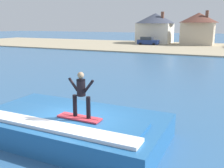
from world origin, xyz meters
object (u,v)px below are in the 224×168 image
at_px(car_near_shore, 148,41).
at_px(house_small_cottage, 198,27).
at_px(surfer, 81,92).
at_px(house_with_chimney, 155,26).
at_px(surfboard, 79,118).
at_px(wave_crest, 71,126).

xyz_separation_m(car_near_shore, house_small_cottage, (9.52, 4.72, 2.95)).
bearing_deg(house_small_cottage, car_near_shore, -153.62).
xyz_separation_m(surfer, house_with_chimney, (-11.89, 51.52, 1.91)).
bearing_deg(surfer, surfboard, -168.82).
height_order(surfer, car_near_shore, surfer).
xyz_separation_m(wave_crest, house_small_cottage, (-1.47, 50.10, 3.40)).
height_order(wave_crest, car_near_shore, car_near_shore).
bearing_deg(surfer, house_small_cottage, 92.47).
bearing_deg(wave_crest, surfer, -23.34).
bearing_deg(wave_crest, surfboard, -27.95).
relative_size(wave_crest, surfer, 4.35).
bearing_deg(house_with_chimney, surfboard, -77.11).
bearing_deg(surfboard, wave_crest, 152.05).
relative_size(wave_crest, car_near_shore, 1.65).
relative_size(surfboard, house_with_chimney, 0.18).
height_order(house_with_chimney, house_small_cottage, house_small_cottage).
bearing_deg(house_with_chimney, car_near_shore, -88.16).
bearing_deg(house_small_cottage, house_with_chimney, 173.45).
relative_size(wave_crest, house_with_chimney, 0.80).
distance_m(car_near_shore, house_with_chimney, 6.58).
xyz_separation_m(car_near_shore, house_with_chimney, (-0.19, 5.84, 3.02)).
distance_m(surfboard, house_with_chimney, 52.95).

